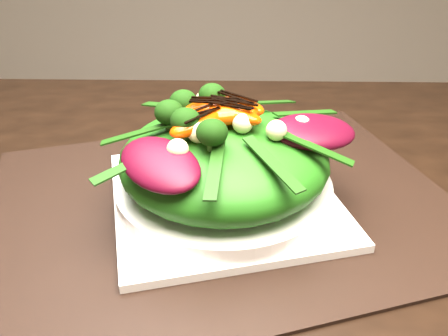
{
  "coord_description": "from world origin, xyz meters",
  "views": [
    {
      "loc": [
        0.1,
        -0.36,
        1.04
      ],
      "look_at": [
        0.09,
        0.06,
        0.79
      ],
      "focal_mm": 38.0,
      "sensor_mm": 36.0,
      "label": 1
    }
  ],
  "objects_px": {
    "salad_bowl": "(224,187)",
    "lettuce_mound": "(224,159)",
    "dining_table": "(129,255)",
    "orange_segment": "(212,111)",
    "placemat": "(224,202)",
    "plate_base": "(224,197)"
  },
  "relations": [
    {
      "from": "salad_bowl",
      "to": "lettuce_mound",
      "type": "distance_m",
      "value": 0.03
    },
    {
      "from": "dining_table",
      "to": "salad_bowl",
      "type": "relative_size",
      "value": 7.12
    },
    {
      "from": "dining_table",
      "to": "salad_bowl",
      "type": "distance_m",
      "value": 0.12
    },
    {
      "from": "lettuce_mound",
      "to": "orange_segment",
      "type": "height_order",
      "value": "orange_segment"
    },
    {
      "from": "dining_table",
      "to": "lettuce_mound",
      "type": "bearing_deg",
      "value": 34.09
    },
    {
      "from": "lettuce_mound",
      "to": "orange_segment",
      "type": "bearing_deg",
      "value": 130.84
    },
    {
      "from": "salad_bowl",
      "to": "lettuce_mound",
      "type": "relative_size",
      "value": 1.05
    },
    {
      "from": "placemat",
      "to": "salad_bowl",
      "type": "height_order",
      "value": "salad_bowl"
    },
    {
      "from": "placemat",
      "to": "lettuce_mound",
      "type": "height_order",
      "value": "lettuce_mound"
    },
    {
      "from": "salad_bowl",
      "to": "lettuce_mound",
      "type": "height_order",
      "value": "lettuce_mound"
    },
    {
      "from": "placemat",
      "to": "orange_segment",
      "type": "xyz_separation_m",
      "value": [
        -0.01,
        0.01,
        0.1
      ]
    },
    {
      "from": "salad_bowl",
      "to": "orange_segment",
      "type": "bearing_deg",
      "value": 130.84
    },
    {
      "from": "plate_base",
      "to": "placemat",
      "type": "bearing_deg",
      "value": 90.0
    },
    {
      "from": "placemat",
      "to": "salad_bowl",
      "type": "distance_m",
      "value": 0.02
    },
    {
      "from": "placemat",
      "to": "salad_bowl",
      "type": "bearing_deg",
      "value": -90.0
    },
    {
      "from": "dining_table",
      "to": "plate_base",
      "type": "distance_m",
      "value": 0.11
    },
    {
      "from": "plate_base",
      "to": "lettuce_mound",
      "type": "bearing_deg",
      "value": 0.0
    },
    {
      "from": "placemat",
      "to": "orange_segment",
      "type": "distance_m",
      "value": 0.1
    },
    {
      "from": "lettuce_mound",
      "to": "orange_segment",
      "type": "xyz_separation_m",
      "value": [
        -0.01,
        0.01,
        0.05
      ]
    },
    {
      "from": "salad_bowl",
      "to": "plate_base",
      "type": "bearing_deg",
      "value": 0.0
    },
    {
      "from": "orange_segment",
      "to": "plate_base",
      "type": "bearing_deg",
      "value": -49.16
    },
    {
      "from": "placemat",
      "to": "salad_bowl",
      "type": "relative_size",
      "value": 2.14
    }
  ]
}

